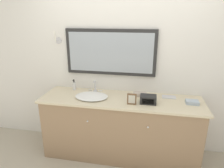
{
  "coord_description": "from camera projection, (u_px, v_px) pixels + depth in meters",
  "views": [
    {
      "loc": [
        0.35,
        -2.1,
        1.92
      ],
      "look_at": [
        -0.12,
        0.34,
        1.08
      ],
      "focal_mm": 32.0,
      "sensor_mm": 36.0,
      "label": 1
    }
  ],
  "objects": [
    {
      "name": "vanity_counter",
      "position": [
        120.0,
        127.0,
        2.81
      ],
      "size": [
        2.16,
        0.62,
        0.88
      ],
      "color": "#937556",
      "rests_on": "ground_plane"
    },
    {
      "name": "soap_bottle",
      "position": [
        74.0,
        86.0,
        2.97
      ],
      "size": [
        0.05,
        0.05,
        0.16
      ],
      "color": "white",
      "rests_on": "vanity_counter"
    },
    {
      "name": "wall_back",
      "position": [
        124.0,
        64.0,
        2.85
      ],
      "size": [
        8.0,
        0.18,
        2.55
      ],
      "color": "white",
      "rests_on": "ground_plane"
    },
    {
      "name": "hand_towel_near_sink",
      "position": [
        192.0,
        102.0,
        2.51
      ],
      "size": [
        0.15,
        0.12,
        0.04
      ],
      "color": "#A8B7C6",
      "rests_on": "vanity_counter"
    },
    {
      "name": "appliance_box",
      "position": [
        148.0,
        99.0,
        2.52
      ],
      "size": [
        0.2,
        0.14,
        0.1
      ],
      "color": "black",
      "rests_on": "vanity_counter"
    },
    {
      "name": "sink_basin",
      "position": [
        92.0,
        96.0,
        2.71
      ],
      "size": [
        0.45,
        0.4,
        0.18
      ],
      "color": "white",
      "rests_on": "vanity_counter"
    },
    {
      "name": "picture_frame",
      "position": [
        132.0,
        99.0,
        2.47
      ],
      "size": [
        0.12,
        0.01,
        0.15
      ],
      "color": "brown",
      "rests_on": "vanity_counter"
    },
    {
      "name": "metal_tray",
      "position": [
        169.0,
        97.0,
        2.71
      ],
      "size": [
        0.18,
        0.11,
        0.01
      ],
      "color": "silver",
      "rests_on": "vanity_counter"
    },
    {
      "name": "hand_towel_far_corner",
      "position": [
        140.0,
        94.0,
        2.76
      ],
      "size": [
        0.18,
        0.11,
        0.04
      ],
      "color": "#B7A899",
      "rests_on": "vanity_counter"
    }
  ]
}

